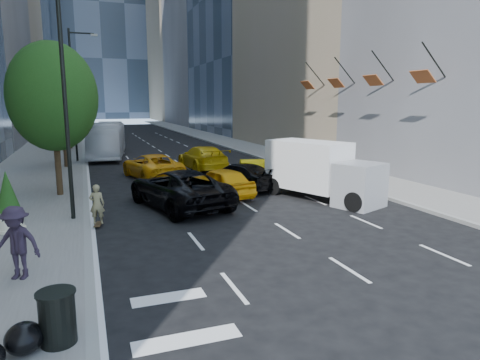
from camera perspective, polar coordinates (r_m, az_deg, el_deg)
name	(u,v)px	position (r m, az deg, el deg)	size (l,w,h in m)	color
ground	(262,234)	(15.75, 2.98, -7.14)	(160.00, 160.00, 0.00)	black
sidewalk_left	(50,152)	(44.17, -23.99, 3.44)	(6.00, 120.00, 0.15)	slate
sidewalk_right	(239,145)	(46.84, -0.10, 4.69)	(4.00, 120.00, 0.15)	slate
tower_right_far	(193,21)	(117.01, -6.34, 20.32)	(20.00, 24.00, 50.00)	gray
lamp_near	(68,73)	(17.85, -21.95, 13.11)	(2.13, 0.22, 10.00)	black
lamp_far	(75,87)	(35.83, -21.15, 11.43)	(2.13, 0.22, 10.00)	black
tree_near	(53,97)	(22.85, -23.69, 10.11)	(4.20, 4.20, 7.46)	#312113
tree_mid	(61,93)	(32.84, -22.72, 10.61)	(4.50, 4.50, 7.99)	#312113
tree_far	(68,103)	(45.83, -21.99, 9.51)	(3.90, 3.90, 6.92)	#312113
traffic_signal	(77,106)	(53.82, -20.86, 9.19)	(2.48, 0.53, 5.20)	black
facade_flags	(355,79)	(29.03, 15.12, 12.90)	(1.85, 13.30, 2.05)	black
skateboarder	(97,207)	(17.28, -18.51, -3.43)	(0.57, 0.37, 1.55)	#8A8056
black_sedan_lincoln	(179,188)	(19.60, -8.16, -1.13)	(2.86, 6.20, 1.72)	black
black_sedan_mercedes	(239,176)	(23.54, -0.15, 0.54)	(1.99, 4.90, 1.42)	black
taxi_a	(221,182)	(21.67, -2.50, -0.25)	(1.75, 4.36, 1.48)	#FFB30D
taxi_b	(253,171)	(24.90, 1.79, 1.15)	(1.57, 4.50, 1.48)	yellow
taxi_c	(152,166)	(27.38, -11.64, 1.84)	(2.54, 5.52, 1.53)	orange
taxi_d	(203,157)	(30.60, -5.00, 3.01)	(2.32, 5.70, 1.65)	gold
city_bus	(108,140)	(39.04, -17.25, 5.15)	(2.49, 10.66, 2.97)	white
box_truck	(321,170)	(21.30, 10.71, 1.26)	(4.18, 6.22, 2.81)	white
pedestrian_c	(16,243)	(12.65, -27.65, -7.43)	(1.27, 0.73, 1.96)	#281E2E
trash_can	(57,318)	(9.29, -23.16, -16.62)	(0.67, 0.67, 1.01)	black
planter_shrub	(8,202)	(17.39, -28.52, -2.64)	(0.92, 0.92, 2.20)	#EEE6C5
garbage_bags	(10,346)	(9.21, -28.37, -18.90)	(1.17, 1.13, 0.58)	black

